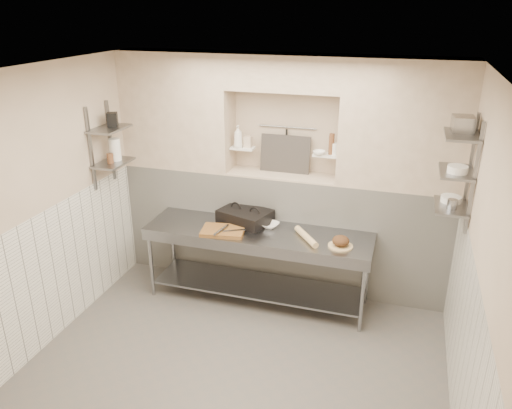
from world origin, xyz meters
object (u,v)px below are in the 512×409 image
at_px(prep_table, 257,252).
at_px(bowl_alcove, 319,153).
at_px(mixing_bowl, 269,225).
at_px(rolling_pin, 306,237).
at_px(cutting_board, 223,231).
at_px(panini_press, 245,216).
at_px(bottle_soap, 238,137).
at_px(bread_loaf, 341,241).
at_px(jug_left, 115,149).

distance_m(prep_table, bowl_alcove, 1.34).
distance_m(mixing_bowl, rolling_pin, 0.52).
bearing_deg(prep_table, cutting_board, -158.91).
bearing_deg(panini_press, bottle_soap, 137.55).
height_order(prep_table, rolling_pin, rolling_pin).
bearing_deg(bowl_alcove, bottle_soap, 179.27).
distance_m(rolling_pin, bread_loaf, 0.39).
bearing_deg(bottle_soap, rolling_pin, -30.26).
distance_m(cutting_board, mixing_bowl, 0.55).
xyz_separation_m(panini_press, mixing_bowl, (0.31, -0.05, -0.05)).
bearing_deg(rolling_pin, bowl_alcove, 89.85).
relative_size(bread_loaf, jug_left, 0.71).
relative_size(cutting_board, bowl_alcove, 3.32).
bearing_deg(bottle_soap, prep_table, -52.67).
relative_size(cutting_board, mixing_bowl, 2.19).
bearing_deg(bowl_alcove, prep_table, -138.09).
xyz_separation_m(prep_table, panini_press, (-0.21, 0.20, 0.34)).
bearing_deg(bread_loaf, panini_press, 165.43).
height_order(cutting_board, rolling_pin, rolling_pin).
height_order(panini_press, rolling_pin, panini_press).
relative_size(prep_table, rolling_pin, 5.55).
bearing_deg(cutting_board, rolling_pin, 6.08).
relative_size(cutting_board, bread_loaf, 2.62).
bearing_deg(cutting_board, bottle_soap, 93.15).
relative_size(cutting_board, rolling_pin, 1.02).
bearing_deg(rolling_pin, prep_table, 175.89).
relative_size(bread_loaf, bowl_alcove, 1.27).
height_order(prep_table, jug_left, jug_left).
distance_m(prep_table, cutting_board, 0.48).
bearing_deg(bowl_alcove, mixing_bowl, -143.20).
height_order(mixing_bowl, bottle_soap, bottle_soap).
bearing_deg(jug_left, cutting_board, -3.07).
relative_size(prep_table, bowl_alcove, 18.16).
relative_size(prep_table, jug_left, 10.10).
xyz_separation_m(cutting_board, rolling_pin, (0.94, 0.10, 0.01)).
relative_size(panini_press, mixing_bowl, 3.08).
height_order(panini_press, bowl_alcove, bowl_alcove).
distance_m(panini_press, rolling_pin, 0.82).
xyz_separation_m(panini_press, cutting_board, (-0.15, -0.34, -0.06)).
distance_m(bread_loaf, jug_left, 2.77).
bearing_deg(rolling_pin, cutting_board, -173.92).
height_order(panini_press, bottle_soap, bottle_soap).
relative_size(prep_table, mixing_bowl, 11.95).
distance_m(panini_press, jug_left, 1.69).
bearing_deg(cutting_board, bowl_alcove, 34.93).
xyz_separation_m(prep_table, bowl_alcove, (0.57, 0.51, 1.09)).
height_order(bowl_alcove, jug_left, jug_left).
xyz_separation_m(mixing_bowl, bottle_soap, (-0.50, 0.37, 0.92)).
height_order(prep_table, mixing_bowl, mixing_bowl).
bearing_deg(bottle_soap, bread_loaf, -24.81).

